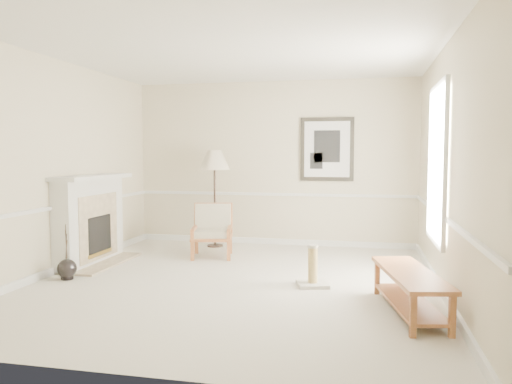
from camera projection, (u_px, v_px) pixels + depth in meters
ground at (234, 282)px, 6.31m from camera, size 5.50×5.50×0.00m
room at (246, 134)px, 6.22m from camera, size 5.04×5.54×2.92m
fireplace at (91, 220)px, 7.34m from camera, size 0.64×1.64×1.31m
floor_vase at (67, 269)px, 6.44m from camera, size 0.25×0.25×0.72m
armchair at (212, 228)px, 7.90m from camera, size 0.75×0.79×0.83m
floor_lamp at (215, 163)px, 8.63m from camera, size 0.67×0.67×1.68m
bench at (410, 285)px, 5.06m from camera, size 0.74×1.56×0.43m
scratching_post at (313, 273)px, 6.10m from camera, size 0.45×0.45×0.51m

